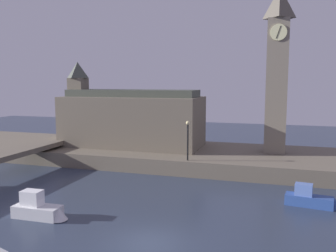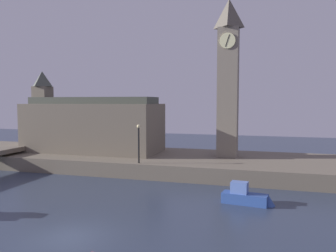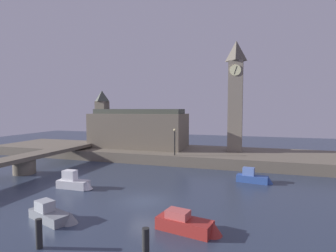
{
  "view_description": "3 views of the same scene",
  "coord_description": "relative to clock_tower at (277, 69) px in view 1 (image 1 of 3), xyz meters",
  "views": [
    {
      "loc": [
        6.64,
        -18.02,
        8.97
      ],
      "look_at": [
        -3.26,
        14.2,
        4.78
      ],
      "focal_mm": 38.6,
      "sensor_mm": 36.0,
      "label": 1
    },
    {
      "loc": [
        10.4,
        -15.95,
        7.52
      ],
      "look_at": [
        0.62,
        17.71,
        4.95
      ],
      "focal_mm": 36.32,
      "sensor_mm": 36.0,
      "label": 2
    },
    {
      "loc": [
        8.83,
        -21.14,
        8.07
      ],
      "look_at": [
        -3.46,
        17.9,
        5.4
      ],
      "focal_mm": 28.55,
      "sensor_mm": 36.0,
      "label": 3
    }
  ],
  "objects": [
    {
      "name": "ground_plane",
      "position": [
        -6.37,
        -21.11,
        -10.19
      ],
      "size": [
        120.0,
        120.0,
        0.0
      ],
      "primitive_type": "plane",
      "color": "#2D384C"
    },
    {
      "name": "far_embankment",
      "position": [
        -6.37,
        -1.11,
        -9.44
      ],
      "size": [
        70.0,
        12.0,
        1.5
      ],
      "primitive_type": "cube",
      "color": "#6B6051",
      "rests_on": "ground"
    },
    {
      "name": "clock_tower",
      "position": [
        0.0,
        0.0,
        0.0
      ],
      "size": [
        2.34,
        2.39,
        16.84
      ],
      "color": "slate",
      "rests_on": "far_embankment"
    },
    {
      "name": "parliament_hall",
      "position": [
        -16.28,
        -0.48,
        -5.5
      ],
      "size": [
        16.04,
        6.97,
        9.76
      ],
      "color": "#6B6051",
      "rests_on": "far_embankment"
    },
    {
      "name": "streetlamp",
      "position": [
        -7.83,
        -6.44,
        -6.33
      ],
      "size": [
        0.36,
        0.36,
        3.77
      ],
      "color": "black",
      "rests_on": "far_embankment"
    },
    {
      "name": "boat_tour_blue",
      "position": [
        2.87,
        -12.02,
        -9.66
      ],
      "size": [
        3.93,
        1.6,
        1.61
      ],
      "color": "#2D4C93",
      "rests_on": "ground"
    },
    {
      "name": "boat_ferry_white",
      "position": [
        -14.5,
        -19.72,
        -9.58
      ],
      "size": [
        3.82,
        1.34,
        1.81
      ],
      "color": "silver",
      "rests_on": "ground"
    }
  ]
}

